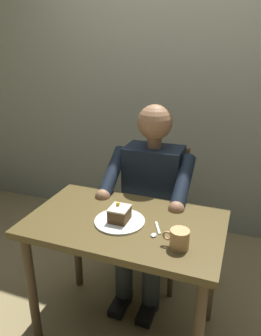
% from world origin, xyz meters
% --- Properties ---
extents(ground_plane, '(14.00, 14.00, 0.00)m').
position_xyz_m(ground_plane, '(0.00, 0.00, 0.00)').
color(ground_plane, olive).
extents(cafe_rear_panel, '(6.40, 0.12, 3.00)m').
position_xyz_m(cafe_rear_panel, '(0.00, -1.34, 1.50)').
color(cafe_rear_panel, gray).
rests_on(cafe_rear_panel, ground).
extents(dining_table, '(1.00, 0.60, 0.73)m').
position_xyz_m(dining_table, '(0.00, 0.00, 0.62)').
color(dining_table, '#504120').
rests_on(dining_table, ground).
extents(chair, '(0.42, 0.42, 0.92)m').
position_xyz_m(chair, '(0.00, -0.60, 0.51)').
color(chair, brown).
rests_on(chair, ground).
extents(seated_person, '(0.53, 0.58, 1.23)m').
position_xyz_m(seated_person, '(0.00, -0.43, 0.65)').
color(seated_person, black).
rests_on(seated_person, ground).
extents(dessert_plate, '(0.26, 0.26, 0.01)m').
position_xyz_m(dessert_plate, '(0.02, 0.02, 0.73)').
color(dessert_plate, white).
rests_on(dessert_plate, dining_table).
extents(cake_slice, '(0.09, 0.10, 0.09)m').
position_xyz_m(cake_slice, '(0.02, 0.02, 0.77)').
color(cake_slice, '#533A1D').
rests_on(cake_slice, dessert_plate).
extents(coffee_cup, '(0.12, 0.09, 0.09)m').
position_xyz_m(coffee_cup, '(-0.31, 0.13, 0.77)').
color(coffee_cup, tan).
rests_on(coffee_cup, dining_table).
extents(dessert_spoon, '(0.06, 0.14, 0.01)m').
position_xyz_m(dessert_spoon, '(-0.18, 0.05, 0.73)').
color(dessert_spoon, silver).
rests_on(dessert_spoon, dining_table).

